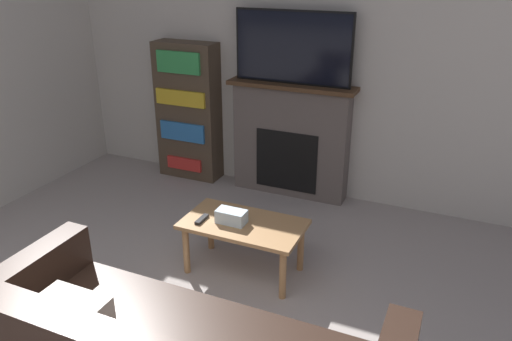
% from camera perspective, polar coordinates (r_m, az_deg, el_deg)
% --- Properties ---
extents(wall_back, '(6.23, 0.06, 2.70)m').
position_cam_1_polar(wall_back, '(4.81, 6.95, 12.53)').
color(wall_back, beige).
rests_on(wall_back, ground_plane).
extents(fireplace, '(1.25, 0.28, 1.13)m').
position_cam_1_polar(fireplace, '(4.94, 3.98, 3.56)').
color(fireplace, '#605651').
rests_on(fireplace, ground_plane).
extents(tv, '(1.13, 0.03, 0.67)m').
position_cam_1_polar(tv, '(4.70, 4.20, 13.83)').
color(tv, black).
rests_on(tv, fireplace).
extents(coffee_table, '(0.90, 0.50, 0.42)m').
position_cam_1_polar(coffee_table, '(3.74, -1.44, -6.80)').
color(coffee_table, '#A87A4C').
rests_on(coffee_table, ground_plane).
extents(tissue_box, '(0.22, 0.12, 0.10)m').
position_cam_1_polar(tissue_box, '(3.69, -2.83, -5.27)').
color(tissue_box, silver).
rests_on(tissue_box, coffee_table).
extents(remote_control, '(0.04, 0.15, 0.02)m').
position_cam_1_polar(remote_control, '(3.75, -6.21, -5.55)').
color(remote_control, black).
rests_on(remote_control, coffee_table).
extents(bookshelf, '(0.67, 0.29, 1.45)m').
position_cam_1_polar(bookshelf, '(5.35, -7.75, 6.70)').
color(bookshelf, '#4C3D2D').
rests_on(bookshelf, ground_plane).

